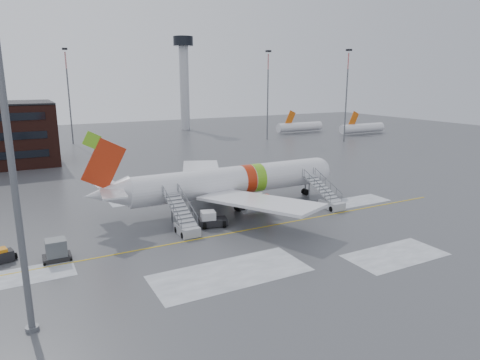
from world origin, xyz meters
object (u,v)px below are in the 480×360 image
airstair_aft (185,223)px  baggage_tractor (1,256)px  airstair_fwd (328,199)px  pushback_tug (211,220)px  light_mast_near (8,140)px  uld_container (56,251)px  airliner (227,182)px

airstair_aft → baggage_tractor: size_ratio=2.82×
airstair_fwd → pushback_tug: bearing=178.7°
pushback_tug → light_mast_near: (-19.54, -13.56, 12.32)m
uld_container → light_mast_near: size_ratio=0.10×
baggage_tractor → pushback_tug: bearing=-0.2°
airliner → airstair_fwd: 13.76m
airstair_aft → uld_container: bearing=-173.7°
airstair_aft → light_mast_near: bearing=-140.7°
airliner → uld_container: 23.44m
light_mast_near → baggage_tractor: bearing=98.1°
pushback_tug → light_mast_near: bearing=-145.2°
airstair_fwd → light_mast_near: 40.60m
light_mast_near → pushback_tug: bearing=34.8°
baggage_tractor → light_mast_near: 18.62m
airliner → uld_container: size_ratio=13.77×
airstair_fwd → airliner: bearing=151.2°
airstair_aft → light_mast_near: size_ratio=0.30×
pushback_tug → baggage_tractor: bearing=179.8°
light_mast_near → airstair_aft: bearing=39.3°
airstair_aft → baggage_tractor: (-18.03, 0.45, -0.49)m
airstair_fwd → uld_container: bearing=-177.5°
airstair_fwd → baggage_tractor: size_ratio=2.82×
airliner → airstair_aft: 10.96m
pushback_tug → uld_container: bearing=-173.7°
light_mast_near → uld_container: bearing=77.1°
pushback_tug → baggage_tractor: size_ratio=1.29×
airstair_aft → pushback_tug: size_ratio=2.19×
airstair_fwd → light_mast_near: (-36.46, -13.18, 12.06)m
airliner → airstair_aft: airliner is taller
pushback_tug → airliner: bearing=50.7°
uld_container → light_mast_near: light_mast_near is taller
pushback_tug → baggage_tractor: pushback_tug is taller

